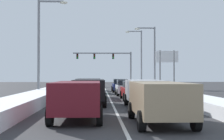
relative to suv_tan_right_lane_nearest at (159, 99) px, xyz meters
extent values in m
plane|color=#333335|center=(-1.51, 14.22, -1.02)|extent=(131.93, 131.93, 0.00)
cube|color=silver|center=(-1.51, 19.30, -1.01)|extent=(0.14, 55.82, 0.01)
cube|color=white|center=(3.79, 19.30, -0.70)|extent=(2.06, 55.82, 0.63)
cube|color=white|center=(-6.81, 19.30, -0.66)|extent=(2.14, 55.82, 0.72)
cube|color=#937F60|center=(0.00, 0.01, 0.03)|extent=(1.95, 4.90, 1.25)
cube|color=black|center=(0.00, -2.40, 0.30)|extent=(1.56, 0.06, 0.55)
cube|color=red|center=(-0.78, -2.39, -0.07)|extent=(0.20, 0.08, 0.28)
cube|color=red|center=(0.78, -2.39, -0.07)|extent=(0.20, 0.08, 0.28)
cylinder|color=black|center=(-0.96, 1.71, -0.65)|extent=(0.25, 0.74, 0.74)
cylinder|color=black|center=(0.95, 1.71, -0.65)|extent=(0.25, 0.74, 0.74)
cylinder|color=black|center=(-0.96, -1.69, -0.65)|extent=(0.25, 0.74, 0.74)
cylinder|color=black|center=(0.95, -1.69, -0.65)|extent=(0.25, 0.74, 0.74)
cube|color=#B7BABF|center=(0.32, 6.28, 0.03)|extent=(1.95, 4.90, 1.25)
cube|color=black|center=(0.32, 3.87, 0.30)|extent=(1.56, 0.06, 0.55)
cube|color=red|center=(-0.46, 3.88, -0.07)|extent=(0.20, 0.08, 0.28)
cube|color=red|center=(1.10, 3.88, -0.07)|extent=(0.20, 0.08, 0.28)
cylinder|color=black|center=(-0.63, 7.98, -0.65)|extent=(0.25, 0.74, 0.74)
cylinder|color=black|center=(1.28, 7.98, -0.65)|extent=(0.25, 0.74, 0.74)
cylinder|color=black|center=(-0.63, 4.58, -0.65)|extent=(0.25, 0.74, 0.74)
cylinder|color=black|center=(1.28, 4.58, -0.65)|extent=(0.25, 0.74, 0.74)
cube|color=maroon|center=(0.36, 12.48, -0.39)|extent=(1.82, 4.50, 0.70)
cube|color=black|center=(0.36, 12.33, 0.22)|extent=(1.64, 2.20, 0.55)
cube|color=red|center=(-0.33, 10.28, -0.27)|extent=(0.24, 0.08, 0.14)
cube|color=red|center=(1.05, 10.28, -0.27)|extent=(0.24, 0.08, 0.14)
cylinder|color=black|center=(-0.53, 14.03, -0.69)|extent=(0.22, 0.66, 0.66)
cylinder|color=black|center=(1.25, 14.03, -0.69)|extent=(0.22, 0.66, 0.66)
cylinder|color=black|center=(-0.53, 10.93, -0.69)|extent=(0.22, 0.66, 0.66)
cylinder|color=black|center=(1.25, 10.93, -0.69)|extent=(0.22, 0.66, 0.66)
cube|color=silver|center=(0.22, 18.45, -0.39)|extent=(1.82, 4.50, 0.70)
cube|color=black|center=(0.22, 18.30, 0.22)|extent=(1.64, 2.20, 0.55)
cube|color=red|center=(-0.47, 16.25, -0.27)|extent=(0.24, 0.08, 0.14)
cube|color=red|center=(0.91, 16.25, -0.27)|extent=(0.24, 0.08, 0.14)
cylinder|color=black|center=(-0.67, 20.00, -0.69)|extent=(0.22, 0.66, 0.66)
cylinder|color=black|center=(1.11, 20.00, -0.69)|extent=(0.22, 0.66, 0.66)
cylinder|color=black|center=(-0.67, 16.90, -0.69)|extent=(0.22, 0.66, 0.66)
cylinder|color=black|center=(1.11, 16.90, -0.69)|extent=(0.22, 0.66, 0.66)
cube|color=navy|center=(0.12, 24.72, -0.39)|extent=(1.82, 4.50, 0.70)
cube|color=black|center=(0.12, 24.57, 0.22)|extent=(1.64, 2.20, 0.55)
cube|color=red|center=(-0.57, 22.52, -0.27)|extent=(0.24, 0.08, 0.14)
cube|color=red|center=(0.82, 22.52, -0.27)|extent=(0.24, 0.08, 0.14)
cylinder|color=black|center=(-0.77, 26.27, -0.69)|extent=(0.22, 0.66, 0.66)
cylinder|color=black|center=(1.01, 26.27, -0.69)|extent=(0.22, 0.66, 0.66)
cylinder|color=black|center=(-0.77, 23.17, -0.69)|extent=(0.22, 0.66, 0.66)
cylinder|color=black|center=(1.01, 23.17, -0.69)|extent=(0.22, 0.66, 0.66)
cube|color=maroon|center=(-3.37, 1.34, 0.03)|extent=(1.95, 4.90, 1.25)
cube|color=black|center=(-3.37, -1.07, 0.30)|extent=(1.56, 0.06, 0.55)
cube|color=red|center=(-4.15, -1.06, -0.07)|extent=(0.20, 0.08, 0.28)
cube|color=red|center=(-2.59, -1.06, -0.07)|extent=(0.20, 0.08, 0.28)
cylinder|color=black|center=(-4.32, 3.04, -0.65)|extent=(0.25, 0.74, 0.74)
cylinder|color=black|center=(-2.41, 3.04, -0.65)|extent=(0.25, 0.74, 0.74)
cylinder|color=black|center=(-4.32, -0.36, -0.65)|extent=(0.25, 0.74, 0.74)
cylinder|color=black|center=(-2.41, -0.36, -0.65)|extent=(0.25, 0.74, 0.74)
cube|color=black|center=(-3.05, 8.15, 0.03)|extent=(1.95, 4.90, 1.25)
cube|color=black|center=(-3.05, 5.74, 0.30)|extent=(1.56, 0.06, 0.55)
cube|color=red|center=(-3.83, 5.75, -0.07)|extent=(0.20, 0.08, 0.28)
cube|color=red|center=(-2.27, 5.75, -0.07)|extent=(0.20, 0.08, 0.28)
cylinder|color=black|center=(-4.00, 9.85, -0.65)|extent=(0.25, 0.74, 0.74)
cylinder|color=black|center=(-2.09, 9.85, -0.65)|extent=(0.25, 0.74, 0.74)
cylinder|color=black|center=(-4.00, 6.45, -0.65)|extent=(0.25, 0.74, 0.74)
cylinder|color=black|center=(-2.09, 6.45, -0.65)|extent=(0.25, 0.74, 0.74)
cube|color=#38383D|center=(-3.31, 15.00, 0.03)|extent=(1.95, 4.90, 1.25)
cube|color=black|center=(-3.31, 12.59, 0.30)|extent=(1.56, 0.06, 0.55)
cube|color=red|center=(-4.09, 12.60, -0.07)|extent=(0.20, 0.08, 0.28)
cube|color=red|center=(-2.53, 12.60, -0.07)|extent=(0.20, 0.08, 0.28)
cylinder|color=black|center=(-4.27, 16.70, -0.65)|extent=(0.25, 0.74, 0.74)
cylinder|color=black|center=(-2.36, 16.70, -0.65)|extent=(0.25, 0.74, 0.74)
cylinder|color=black|center=(-4.27, 13.30, -0.65)|extent=(0.25, 0.74, 0.74)
cylinder|color=black|center=(-2.36, 13.30, -0.65)|extent=(0.25, 0.74, 0.74)
cube|color=#1E5633|center=(-2.96, 21.83, -0.39)|extent=(1.82, 4.50, 0.70)
cube|color=black|center=(-2.96, 21.68, 0.22)|extent=(1.64, 2.20, 0.55)
cube|color=red|center=(-3.65, 19.63, -0.27)|extent=(0.24, 0.08, 0.14)
cube|color=red|center=(-2.27, 19.63, -0.27)|extent=(0.24, 0.08, 0.14)
cylinder|color=black|center=(-3.85, 23.38, -0.69)|extent=(0.22, 0.66, 0.66)
cylinder|color=black|center=(-2.07, 23.38, -0.69)|extent=(0.22, 0.66, 0.66)
cylinder|color=black|center=(-3.85, 20.28, -0.69)|extent=(0.22, 0.66, 0.66)
cylinder|color=black|center=(-2.07, 20.28, -0.69)|extent=(0.22, 0.66, 0.66)
cube|color=slate|center=(-3.17, 28.14, -0.39)|extent=(1.82, 4.50, 0.70)
cube|color=black|center=(-3.17, 27.99, 0.22)|extent=(1.64, 2.20, 0.55)
cube|color=red|center=(-3.86, 25.94, -0.27)|extent=(0.24, 0.08, 0.14)
cube|color=red|center=(-2.48, 25.94, -0.27)|extent=(0.24, 0.08, 0.14)
cylinder|color=black|center=(-4.06, 29.69, -0.69)|extent=(0.22, 0.66, 0.66)
cylinder|color=black|center=(-2.28, 29.69, -0.69)|extent=(0.22, 0.66, 0.66)
cylinder|color=black|center=(-4.06, 26.59, -0.69)|extent=(0.22, 0.66, 0.66)
cylinder|color=black|center=(-2.28, 26.59, -0.69)|extent=(0.22, 0.66, 0.66)
cylinder|color=slate|center=(3.39, 44.67, 2.08)|extent=(0.28, 0.28, 6.20)
cube|color=slate|center=(-1.84, 44.67, 4.93)|extent=(10.46, 0.20, 0.20)
cube|color=black|center=(0.19, 44.67, 4.36)|extent=(0.34, 0.34, 0.95)
sphere|color=#4C0A0A|center=(0.19, 44.48, 4.64)|extent=(0.22, 0.22, 0.22)
sphere|color=#593F0C|center=(0.19, 44.48, 4.36)|extent=(0.22, 0.22, 0.22)
sphere|color=green|center=(0.19, 44.48, 4.07)|extent=(0.22, 0.22, 0.22)
cube|color=black|center=(-3.21, 44.67, 4.36)|extent=(0.34, 0.34, 0.95)
sphere|color=#4C0A0A|center=(-3.21, 44.48, 4.64)|extent=(0.22, 0.22, 0.22)
sphere|color=#593F0C|center=(-3.21, 44.48, 4.36)|extent=(0.22, 0.22, 0.22)
sphere|color=green|center=(-3.21, 44.48, 4.07)|extent=(0.22, 0.22, 0.22)
cube|color=black|center=(-6.27, 44.67, 4.36)|extent=(0.34, 0.34, 0.95)
sphere|color=#4C0A0A|center=(-6.27, 44.48, 4.64)|extent=(0.22, 0.22, 0.22)
sphere|color=#593F0C|center=(-6.27, 44.48, 4.36)|extent=(0.22, 0.22, 0.22)
sphere|color=green|center=(-6.27, 44.48, 4.07)|extent=(0.22, 0.22, 0.22)
cylinder|color=gray|center=(4.60, 26.91, 3.01)|extent=(0.22, 0.22, 8.04)
cube|color=gray|center=(3.50, 26.91, 6.88)|extent=(2.20, 0.14, 0.14)
ellipsoid|color=#EAE5C6|center=(2.40, 26.91, 6.78)|extent=(0.70, 0.36, 0.24)
cylinder|color=gray|center=(4.30, 37.06, 3.50)|extent=(0.22, 0.22, 9.03)
cube|color=gray|center=(3.20, 37.06, 7.86)|extent=(2.20, 0.14, 0.14)
ellipsoid|color=#EAE5C6|center=(2.10, 37.06, 7.76)|extent=(0.70, 0.36, 0.24)
cylinder|color=gray|center=(-7.75, 15.64, 3.32)|extent=(0.22, 0.22, 8.68)
cube|color=gray|center=(-6.65, 15.64, 7.51)|extent=(2.20, 0.14, 0.14)
ellipsoid|color=#EAE5C6|center=(-5.55, 15.64, 7.41)|extent=(0.70, 0.36, 0.24)
cylinder|color=#59595B|center=(6.24, 31.85, 1.73)|extent=(0.16, 0.16, 5.50)
cylinder|color=#59595B|center=(8.24, 31.85, 1.73)|extent=(0.16, 0.16, 5.50)
cube|color=white|center=(7.24, 31.85, 3.58)|extent=(3.20, 0.12, 1.60)
camera|label=1|loc=(-2.45, -12.66, 0.94)|focal=50.93mm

